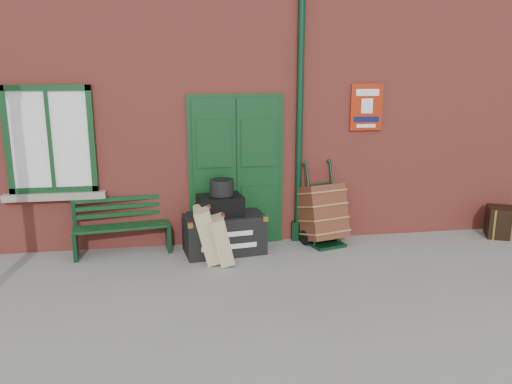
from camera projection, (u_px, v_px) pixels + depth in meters
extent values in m
plane|color=gray|center=(274.00, 279.00, 6.35)|extent=(80.00, 80.00, 0.00)
cube|color=#AE4438|center=(238.00, 104.00, 9.25)|extent=(10.00, 4.00, 4.00)
cube|color=#0F3718|center=(236.00, 173.00, 7.45)|extent=(1.42, 0.12, 2.32)
cube|color=white|center=(50.00, 140.00, 6.91)|extent=(1.20, 0.08, 1.50)
cylinder|color=black|center=(300.00, 112.00, 7.36)|extent=(0.10, 0.10, 4.00)
cube|color=#A2230B|center=(366.00, 107.00, 7.55)|extent=(0.50, 0.03, 0.70)
cube|color=#0F3718|center=(122.00, 227.00, 7.15)|extent=(1.38, 0.53, 0.04)
cube|color=#0F3718|center=(120.00, 206.00, 7.28)|extent=(1.34, 0.21, 0.36)
cube|color=black|center=(75.00, 244.00, 7.02)|extent=(0.11, 0.41, 0.40)
cube|color=black|center=(168.00, 236.00, 7.38)|extent=(0.11, 0.41, 0.40)
cube|color=black|center=(224.00, 233.00, 7.25)|extent=(1.21, 0.77, 0.57)
cube|color=black|center=(220.00, 205.00, 7.14)|extent=(0.68, 0.53, 0.28)
cylinder|color=black|center=(222.00, 187.00, 7.12)|extent=(0.38, 0.38, 0.23)
cube|color=tan|center=(208.00, 233.00, 6.89)|extent=(0.40, 0.55, 0.78)
cube|color=tan|center=(222.00, 239.00, 6.84)|extent=(0.34, 0.49, 0.67)
cube|color=black|center=(327.00, 245.00, 7.55)|extent=(0.56, 0.46, 0.05)
cylinder|color=black|center=(310.00, 205.00, 7.47)|extent=(0.13, 0.34, 1.22)
cylinder|color=black|center=(334.00, 202.00, 7.65)|extent=(0.13, 0.34, 1.22)
cylinder|color=black|center=(305.00, 238.00, 7.58)|extent=(0.11, 0.23, 0.23)
cylinder|color=black|center=(336.00, 233.00, 7.81)|extent=(0.11, 0.23, 0.23)
cube|color=brown|center=(323.00, 212.00, 7.57)|extent=(0.75, 0.78, 0.90)
cube|color=black|center=(510.00, 223.00, 7.91)|extent=(0.79, 0.68, 0.48)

